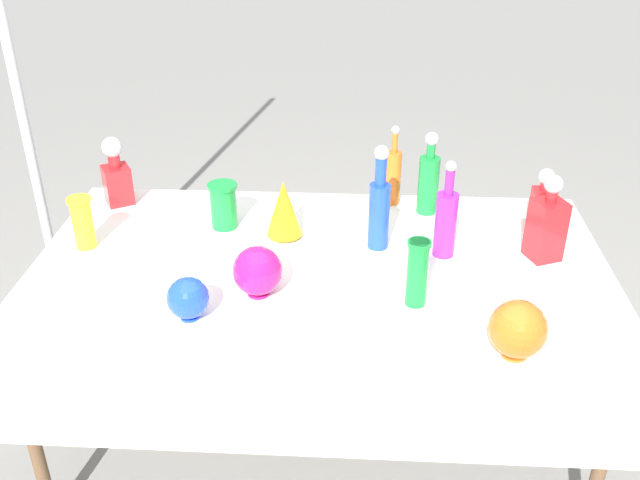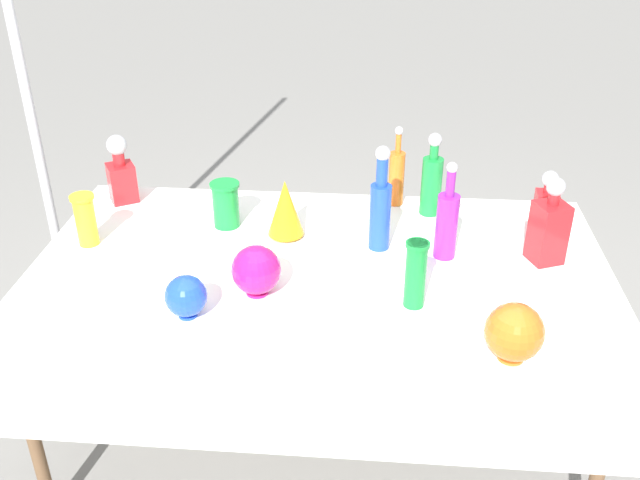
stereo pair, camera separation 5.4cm
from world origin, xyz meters
name	(u,v)px [view 2 (the right image)]	position (x,y,z in m)	size (l,w,h in m)	color
ground_plane	(320,430)	(0.00, 0.00, 0.00)	(40.00, 40.00, 0.00)	gray
display_table	(319,283)	(0.00, -0.04, 0.71)	(1.98, 1.15, 0.76)	white
tall_bottle_0	(380,208)	(0.20, 0.14, 0.92)	(0.07, 0.07, 0.39)	blue
tall_bottle_1	(397,175)	(0.26, 0.50, 0.88)	(0.06, 0.06, 0.32)	orange
tall_bottle_2	(432,181)	(0.39, 0.43, 0.90)	(0.08, 0.08, 0.33)	#198C38
tall_bottle_3	(447,222)	(0.43, 0.10, 0.89)	(0.08, 0.08, 0.35)	purple
square_decanter_0	(546,204)	(0.81, 0.33, 0.86)	(0.08, 0.08, 0.24)	red
square_decanter_1	(121,173)	(-0.83, 0.44, 0.88)	(0.14, 0.14, 0.28)	red
square_decanter_2	(549,227)	(0.77, 0.10, 0.89)	(0.13, 0.13, 0.31)	red
slender_vase_0	(85,218)	(-0.84, 0.08, 0.86)	(0.09, 0.09, 0.19)	yellow
slender_vase_1	(226,203)	(-0.37, 0.26, 0.85)	(0.11, 0.11, 0.17)	#198C38
slender_vase_2	(416,273)	(0.31, -0.21, 0.88)	(0.07, 0.07, 0.22)	#198C38
fluted_vase_0	(285,208)	(-0.14, 0.20, 0.88)	(0.13, 0.13, 0.22)	orange
round_bowl_0	(186,296)	(-0.38, -0.33, 0.83)	(0.13, 0.13, 0.14)	blue
round_bowl_1	(256,270)	(-0.19, -0.19, 0.85)	(0.16, 0.16, 0.17)	#C61972
round_bowl_2	(514,332)	(0.57, -0.45, 0.85)	(0.16, 0.16, 0.17)	orange
price_tag_left	(391,355)	(0.24, -0.49, 0.78)	(0.06, 0.01, 0.04)	white
cardboard_box_behind_left	(312,262)	(-0.13, 0.99, 0.17)	(0.56, 0.32, 0.42)	tan
cardboard_box_behind_right	(352,265)	(0.08, 1.04, 0.13)	(0.53, 0.50, 0.34)	tan
canopy_pole	(25,88)	(-1.32, 0.75, 1.12)	(0.18, 0.18, 2.76)	silver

